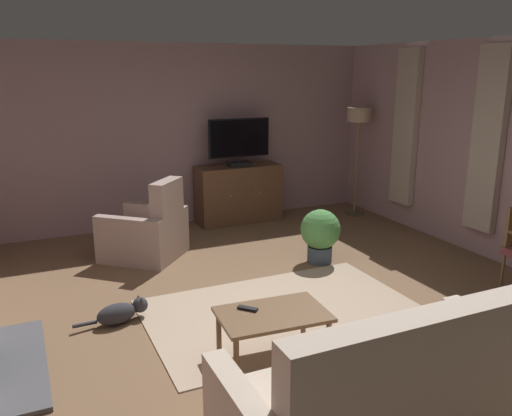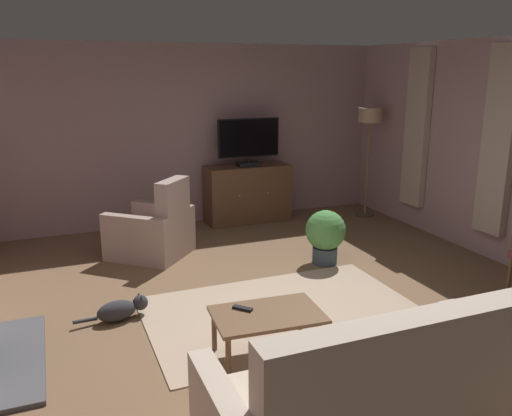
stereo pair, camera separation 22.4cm
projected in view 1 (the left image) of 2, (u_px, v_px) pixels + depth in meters
ground_plane at (280, 313)px, 5.17m from camera, size 6.78×7.41×0.04m
wall_back at (176, 136)px, 7.86m from camera, size 6.78×0.10×2.69m
curtain_panel_near at (488, 140)px, 6.36m from camera, size 0.10×0.44×2.26m
curtain_panel_far at (406, 128)px, 7.68m from camera, size 0.10×0.44×2.26m
rug_central at (284, 312)px, 5.14m from camera, size 2.64×1.73×0.01m
tv_cabinet at (238, 195)px, 8.13m from camera, size 1.30×0.52×0.89m
television at (239, 141)px, 7.87m from camera, size 0.97×0.20×0.72m
coffee_table at (273, 318)px, 4.25m from camera, size 0.92×0.63×0.40m
tv_remote at (248, 309)px, 4.29m from camera, size 0.15×0.16×0.02m
sofa_floral at (388, 397)px, 3.26m from camera, size 2.08×0.87×1.02m
armchair_angled_to_table at (147, 233)px, 6.58m from camera, size 1.21×1.20×1.01m
potted_plant_tall_palm_by_window at (320, 233)px, 6.39m from camera, size 0.49×0.49×0.67m
cat at (120, 312)px, 4.91m from camera, size 0.71×0.26×0.22m
floor_lamp at (358, 127)px, 8.26m from camera, size 0.37×0.37×1.74m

